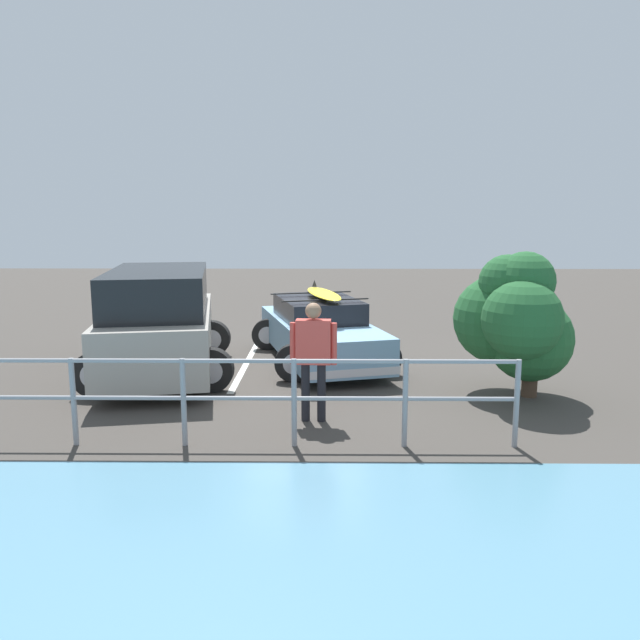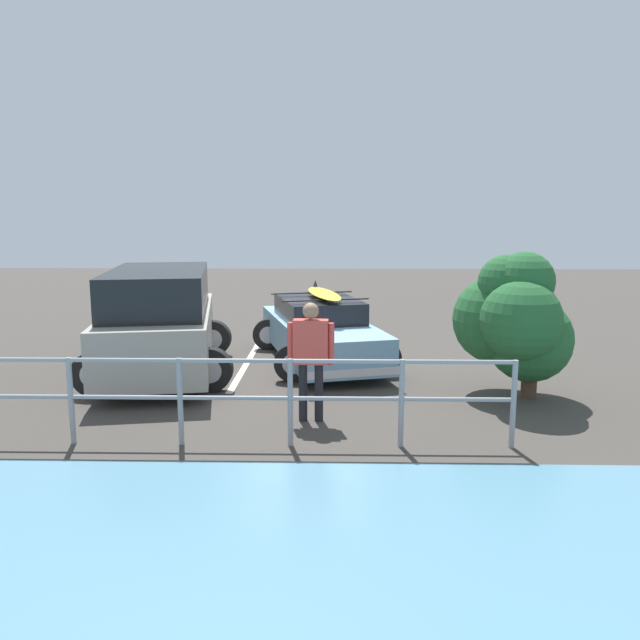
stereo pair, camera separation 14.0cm
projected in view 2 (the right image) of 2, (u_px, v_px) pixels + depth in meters
ground_plane at (305, 365)px, 12.37m from camera, size 44.00×44.00×0.02m
parking_stripe at (248, 361)px, 12.63m from camera, size 0.12×4.68×0.00m
sedan_car at (320, 331)px, 12.53m from camera, size 3.02×4.72×1.55m
suv_car at (160, 321)px, 11.51m from camera, size 3.05×4.86×1.95m
person_bystander at (311, 351)px, 8.81m from camera, size 0.67×0.23×1.72m
railing_fence at (235, 389)px, 7.91m from camera, size 7.12×0.09×1.14m
bush_near_left at (516, 321)px, 9.93m from camera, size 1.86×2.07×2.37m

